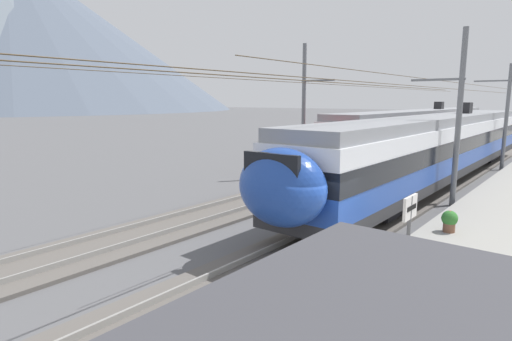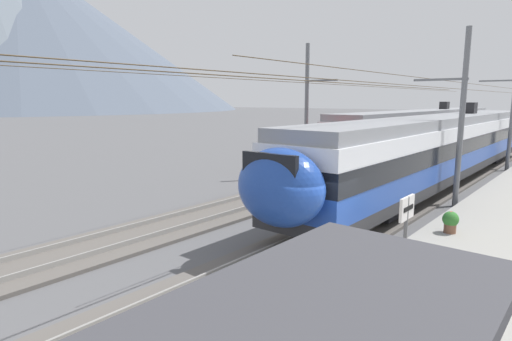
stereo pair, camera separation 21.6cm
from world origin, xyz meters
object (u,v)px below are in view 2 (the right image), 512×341
object	(u,v)px
train_near_platform	(443,145)
platform_sign	(406,226)
train_far_track	(424,129)
potted_plant_platform_edge	(451,221)
handbag_near_sign	(393,292)
catenary_mast_far_side	(309,109)
catenary_mast_mid	(458,115)
catenary_mast_east	(509,114)

from	to	relation	value
train_near_platform	platform_sign	world-z (taller)	train_near_platform
train_far_track	potted_plant_platform_edge	world-z (taller)	train_far_track
handbag_near_sign	potted_plant_platform_edge	world-z (taller)	potted_plant_platform_edge
potted_plant_platform_edge	catenary_mast_far_side	bearing A→B (deg)	55.47
catenary_mast_far_side	potted_plant_platform_edge	xyz separation A→B (m)	(-7.00, -10.17, -3.42)
catenary_mast_far_side	potted_plant_platform_edge	distance (m)	12.81
train_near_platform	catenary_mast_mid	bearing A→B (deg)	-158.98
train_near_platform	handbag_near_sign	xyz separation A→B (m)	(-15.78, -3.56, -1.79)
platform_sign	catenary_mast_mid	bearing A→B (deg)	9.96
train_near_platform	train_far_track	size ratio (longest dim) A/B	0.97
train_far_track	handbag_near_sign	xyz separation A→B (m)	(-28.54, -8.78, -1.79)
platform_sign	handbag_near_sign	distance (m)	1.64
train_near_platform	platform_sign	size ratio (longest dim) A/B	13.49
catenary_mast_mid	catenary_mast_east	size ratio (longest dim) A/B	1.00
potted_plant_platform_edge	train_far_track	bearing A→B (deg)	20.28
train_far_track	catenary_mast_mid	distance (m)	19.03
catenary_mast_east	platform_sign	xyz separation A→B (m)	(-23.59, -1.96, -1.73)
platform_sign	catenary_mast_far_side	bearing A→B (deg)	39.99
train_near_platform	catenary_mast_mid	xyz separation A→B (m)	(-4.81, -1.85, 1.81)
catenary_mast_east	handbag_near_sign	bearing A→B (deg)	-175.81
train_far_track	catenary_mast_far_side	distance (m)	16.04
train_near_platform	catenary_mast_far_side	bearing A→B (deg)	113.74
catenary_mast_east	potted_plant_platform_edge	bearing A→B (deg)	-175.59
catenary_mast_far_side	train_far_track	bearing A→B (deg)	-6.25
train_far_track	catenary_mast_east	world-z (taller)	catenary_mast_east
catenary_mast_mid	handbag_near_sign	distance (m)	11.67
catenary_mast_mid	catenary_mast_east	bearing A→B (deg)	0.06
train_far_track	catenary_mast_mid	bearing A→B (deg)	-158.07
catenary_mast_mid	platform_sign	distance (m)	11.41
train_near_platform	train_far_track	distance (m)	13.79
train_near_platform	potted_plant_platform_edge	size ratio (longest dim) A/B	43.79
catenary_mast_far_side	handbag_near_sign	distance (m)	16.92
catenary_mast_far_side	catenary_mast_mid	bearing A→B (deg)	-101.25
catenary_mast_mid	catenary_mast_east	xyz separation A→B (m)	(12.52, 0.01, -0.24)
catenary_mast_mid	potted_plant_platform_edge	distance (m)	6.34
catenary_mast_mid	catenary_mast_far_side	bearing A→B (deg)	78.75
catenary_mast_mid	train_near_platform	bearing A→B (deg)	21.02
train_near_platform	platform_sign	xyz separation A→B (m)	(-15.88, -3.79, -0.17)
handbag_near_sign	train_far_track	bearing A→B (deg)	17.10
catenary_mast_east	potted_plant_platform_edge	xyz separation A→B (m)	(-17.76, -1.37, -3.06)
platform_sign	potted_plant_platform_edge	xyz separation A→B (m)	(5.83, 0.59, -1.32)
catenary_mast_mid	handbag_near_sign	world-z (taller)	catenary_mast_mid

